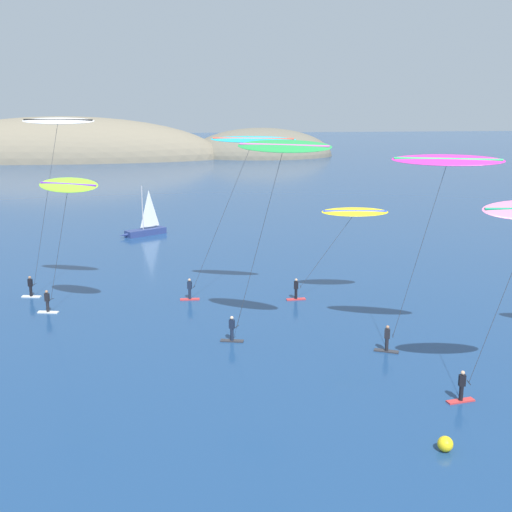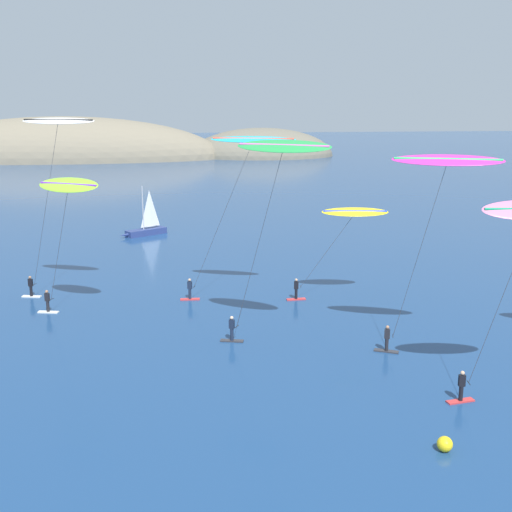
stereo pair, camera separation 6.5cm
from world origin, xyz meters
name	(u,v)px [view 1 (the left image)]	position (x,y,z in m)	size (l,w,h in m)	color
headland_island	(111,158)	(-25.59, 163.55, 0.00)	(115.89, 41.21, 22.35)	#7A705B
sailboat_near	(143,230)	(-12.01, 58.41, 0.64)	(5.47, 4.11, 5.70)	navy
kitesurfer_lime	(66,195)	(-15.59, 29.99, 8.81)	(5.49, 3.56, 10.02)	silver
kitesurfer_magenta	(443,174)	(7.07, 19.94, 11.02)	(6.63, 3.25, 12.20)	#2D2D33
kitesurfer_white	(55,136)	(-16.77, 34.13, 12.63)	(6.93, 3.23, 13.98)	silver
kitesurfer_yellow	(350,219)	(4.89, 31.45, 6.41)	(7.66, 2.04, 7.28)	red
kitesurfer_cyan	(247,153)	(-2.87, 31.58, 11.44)	(8.71, 3.28, 12.68)	red
kitesurfer_green	(280,160)	(-2.02, 22.11, 11.75)	(6.65, 4.24, 12.96)	#2D2D33
marker_buoy	(445,444)	(3.43, 9.27, 0.35)	(0.70, 0.70, 0.70)	yellow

